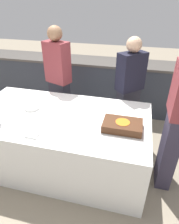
# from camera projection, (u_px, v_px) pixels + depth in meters

# --- Properties ---
(ground_plane) EXTENTS (14.00, 14.00, 0.00)m
(ground_plane) POSITION_uv_depth(u_px,v_px,m) (63.00, 161.00, 2.73)
(ground_plane) COLOR gray
(back_counter) EXTENTS (4.40, 0.58, 0.92)m
(back_counter) POSITION_uv_depth(u_px,v_px,m) (91.00, 83.00, 3.86)
(back_counter) COLOR #333842
(back_counter) RESTS_ON ground_plane
(dining_table) EXTENTS (2.13, 1.14, 0.74)m
(dining_table) POSITION_uv_depth(u_px,v_px,m) (61.00, 140.00, 2.54)
(dining_table) COLOR white
(dining_table) RESTS_ON ground_plane
(cake) EXTENTS (0.45, 0.30, 0.09)m
(cake) POSITION_uv_depth(u_px,v_px,m) (122.00, 126.00, 2.09)
(cake) COLOR #B7B2AD
(cake) RESTS_ON dining_table
(plate_stack) EXTENTS (0.19, 0.19, 0.04)m
(plate_stack) POSITION_uv_depth(u_px,v_px,m) (32.00, 107.00, 2.48)
(plate_stack) COLOR white
(plate_stack) RESTS_ON dining_table
(side_plate_near_cake) EXTENTS (0.21, 0.21, 0.00)m
(side_plate_near_cake) POSITION_uv_depth(u_px,v_px,m) (128.00, 115.00, 2.34)
(side_plate_near_cake) COLOR white
(side_plate_near_cake) RESTS_ON dining_table
(utensil_pile) EXTENTS (0.12, 0.09, 0.02)m
(utensil_pile) POSITION_uv_depth(u_px,v_px,m) (32.00, 135.00, 2.01)
(utensil_pile) COLOR white
(utensil_pile) RESTS_ON dining_table
(person_cutting_cake) EXTENTS (0.41, 0.40, 1.52)m
(person_cutting_cake) POSITION_uv_depth(u_px,v_px,m) (129.00, 91.00, 2.83)
(person_cutting_cake) COLOR #282833
(person_cutting_cake) RESTS_ON ground_plane
(person_seated_right) EXTENTS (0.22, 0.36, 1.68)m
(person_seated_right) POSITION_uv_depth(u_px,v_px,m) (177.00, 119.00, 2.01)
(person_seated_right) COLOR #383347
(person_seated_right) RESTS_ON ground_plane
(person_standing_back) EXTENTS (0.41, 0.31, 1.61)m
(person_standing_back) POSITION_uv_depth(u_px,v_px,m) (59.00, 80.00, 3.02)
(person_standing_back) COLOR #282833
(person_standing_back) RESTS_ON ground_plane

